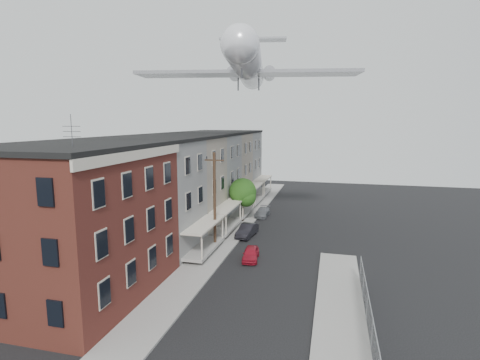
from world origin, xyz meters
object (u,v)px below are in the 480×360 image
at_px(car_mid, 247,230).
at_px(car_near, 251,254).
at_px(utility_pole, 215,200).
at_px(street_tree, 244,193).
at_px(car_far, 262,212).
at_px(airplane, 248,66).

bearing_deg(car_mid, car_near, -68.07).
xyz_separation_m(utility_pole, car_near, (3.80, -1.86, -4.13)).
height_order(street_tree, car_far, street_tree).
height_order(car_far, airplane, airplane).
relative_size(utility_pole, street_tree, 1.73).
bearing_deg(car_near, street_tree, 99.77).
bearing_deg(airplane, utility_pole, -97.06).
bearing_deg(car_far, car_mid, -87.74).
bearing_deg(car_mid, utility_pole, -107.72).
relative_size(utility_pole, airplane, 0.34).
xyz_separation_m(street_tree, car_far, (1.67, 3.04, -2.91)).
bearing_deg(car_mid, street_tree, 113.36).
height_order(street_tree, airplane, airplane).
relative_size(utility_pole, car_near, 2.80).
height_order(utility_pole, car_near, utility_pole).
distance_m(street_tree, car_far, 4.53).
distance_m(car_near, airplane, 20.30).
height_order(car_mid, car_far, car_mid).
height_order(utility_pole, car_far, utility_pole).
xyz_separation_m(car_near, airplane, (-2.71, 10.69, 17.04)).
xyz_separation_m(utility_pole, car_mid, (2.00, 4.51, -4.04)).
bearing_deg(street_tree, utility_pole, -91.89).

